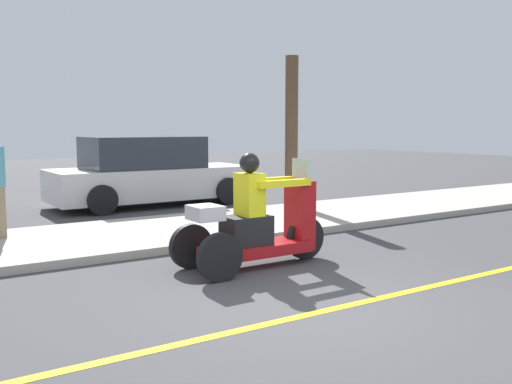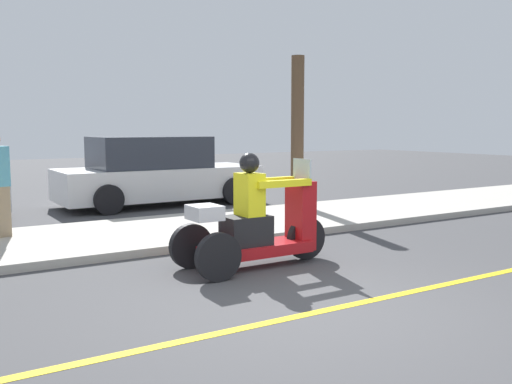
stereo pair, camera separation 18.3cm
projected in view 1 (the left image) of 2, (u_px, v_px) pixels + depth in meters
The scene contains 6 objects.
ground_plane at pixel (324, 311), 5.69m from camera, with size 60.00×60.00×0.00m, color #424244.
lane_stripe at pixel (356, 304), 5.93m from camera, with size 24.00×0.12×0.01m.
sidewalk_strip at pixel (145, 234), 9.50m from camera, with size 28.00×2.80×0.12m.
motorcycle_trike at pixel (257, 226), 7.46m from camera, with size 2.17×0.85×1.50m.
parked_car_lot_center at pixel (149, 173), 13.34m from camera, with size 4.68×2.02×1.61m.
tree_trunk at pixel (291, 131), 12.36m from camera, with size 0.28×0.28×3.23m.
Camera 1 is at (-3.60, -4.23, 1.83)m, focal length 40.00 mm.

